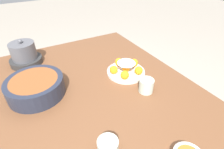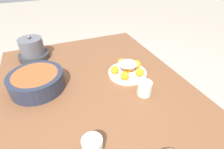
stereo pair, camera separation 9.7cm
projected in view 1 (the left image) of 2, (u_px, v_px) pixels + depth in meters
The scene contains 6 objects.
dining_table at pixel (97, 100), 0.99m from camera, with size 1.28×1.00×0.72m.
cake_plate at pixel (126, 69), 1.04m from camera, with size 0.23×0.23×0.08m.
serving_bowl at pixel (36, 86), 0.87m from camera, with size 0.28×0.28×0.09m.
cup_near at pixel (146, 86), 0.90m from camera, with size 0.07×0.07×0.07m.
cup_far at pixel (108, 148), 0.61m from camera, with size 0.07×0.07×0.08m.
warming_pot at pixel (24, 55), 1.11m from camera, with size 0.20×0.20×0.17m.
Camera 1 is at (-0.67, 0.28, 1.32)m, focal length 28.00 mm.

